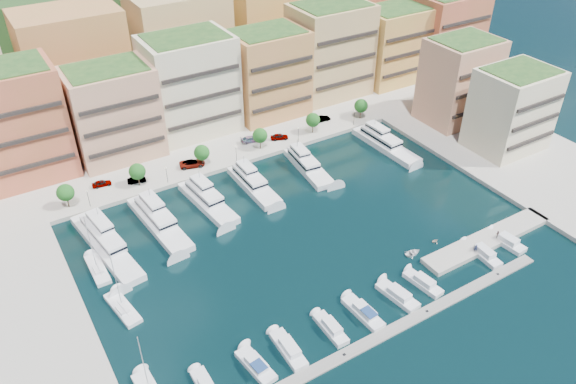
% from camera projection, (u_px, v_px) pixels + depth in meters
% --- Properties ---
extents(ground, '(400.00, 400.00, 0.00)m').
position_uv_depth(ground, '(305.00, 232.00, 117.12)').
color(ground, black).
rests_on(ground, ground).
extents(north_quay, '(220.00, 64.00, 2.00)m').
position_uv_depth(north_quay, '(188.00, 116.00, 160.43)').
color(north_quay, '#9E998E').
rests_on(north_quay, ground).
extents(east_quay, '(34.00, 76.00, 2.00)m').
position_uv_depth(east_quay, '(534.00, 167.00, 138.11)').
color(east_quay, '#9E998E').
rests_on(east_quay, ground).
extents(hillside, '(240.00, 40.00, 58.00)m').
position_uv_depth(hillside, '(132.00, 61.00, 193.96)').
color(hillside, '#193515').
rests_on(hillside, ground).
extents(south_pontoon, '(72.00, 2.20, 0.35)m').
position_uv_depth(south_pontoon, '(387.00, 333.00, 94.87)').
color(south_pontoon, gray).
rests_on(south_pontoon, ground).
extents(finger_pier, '(32.00, 5.00, 2.00)m').
position_uv_depth(finger_pier, '(487.00, 242.00, 114.61)').
color(finger_pier, '#9E998E').
rests_on(finger_pier, ground).
extents(apartment_1, '(20.00, 16.50, 26.80)m').
position_uv_depth(apartment_1, '(17.00, 123.00, 126.37)').
color(apartment_1, '#CF5945').
rests_on(apartment_1, north_quay).
extents(apartment_2, '(20.00, 15.50, 22.80)m').
position_uv_depth(apartment_2, '(114.00, 112.00, 135.13)').
color(apartment_2, tan).
rests_on(apartment_2, north_quay).
extents(apartment_3, '(22.00, 16.50, 25.80)m').
position_uv_depth(apartment_3, '(190.00, 85.00, 144.67)').
color(apartment_3, beige).
rests_on(apartment_3, north_quay).
extents(apartment_4, '(20.00, 15.50, 23.80)m').
position_uv_depth(apartment_4, '(268.00, 73.00, 153.28)').
color(apartment_4, '#CD7E4D').
rests_on(apartment_4, north_quay).
extents(apartment_5, '(22.00, 16.50, 26.80)m').
position_uv_depth(apartment_5, '(330.00, 50.00, 163.25)').
color(apartment_5, tan).
rests_on(apartment_5, north_quay).
extents(apartment_6, '(20.00, 15.50, 22.80)m').
position_uv_depth(apartment_6, '(392.00, 45.00, 172.43)').
color(apartment_6, gold).
rests_on(apartment_6, north_quay).
extents(apartment_7, '(22.00, 16.50, 24.80)m').
position_uv_depth(apartment_7, '(445.00, 32.00, 179.04)').
color(apartment_7, '#CF5945').
rests_on(apartment_7, north_quay).
extents(apartment_east_a, '(18.00, 14.50, 22.80)m').
position_uv_depth(apartment_east_a, '(459.00, 80.00, 150.61)').
color(apartment_east_a, tan).
rests_on(apartment_east_a, east_quay).
extents(apartment_east_b, '(18.00, 14.50, 20.80)m').
position_uv_depth(apartment_east_b, '(512.00, 109.00, 138.61)').
color(apartment_east_b, beige).
rests_on(apartment_east_b, east_quay).
extents(backblock_1, '(26.00, 18.00, 30.00)m').
position_uv_depth(backblock_1, '(76.00, 67.00, 148.93)').
color(backblock_1, '#CD7E4D').
rests_on(backblock_1, north_quay).
extents(backblock_2, '(26.00, 18.00, 30.00)m').
position_uv_depth(backblock_2, '(181.00, 45.00, 161.79)').
color(backblock_2, tan).
rests_on(backblock_2, north_quay).
extents(backblock_3, '(26.00, 18.00, 30.00)m').
position_uv_depth(backblock_3, '(271.00, 27.00, 174.66)').
color(backblock_3, gold).
rests_on(backblock_3, north_quay).
extents(backblock_4, '(26.00, 18.00, 30.00)m').
position_uv_depth(backblock_4, '(349.00, 12.00, 187.52)').
color(backblock_4, '#CF5945').
rests_on(backblock_4, north_quay).
extents(tree_0, '(3.80, 3.80, 5.65)m').
position_uv_depth(tree_0, '(65.00, 193.00, 120.65)').
color(tree_0, '#473323').
rests_on(tree_0, north_quay).
extents(tree_1, '(3.80, 3.80, 5.65)m').
position_uv_depth(tree_1, '(137.00, 172.00, 127.51)').
color(tree_1, '#473323').
rests_on(tree_1, north_quay).
extents(tree_2, '(3.80, 3.80, 5.65)m').
position_uv_depth(tree_2, '(202.00, 153.00, 134.37)').
color(tree_2, '#473323').
rests_on(tree_2, north_quay).
extents(tree_3, '(3.80, 3.80, 5.65)m').
position_uv_depth(tree_3, '(260.00, 136.00, 141.23)').
color(tree_3, '#473323').
rests_on(tree_3, north_quay).
extents(tree_4, '(3.80, 3.80, 5.65)m').
position_uv_depth(tree_4, '(313.00, 120.00, 148.09)').
color(tree_4, '#473323').
rests_on(tree_4, north_quay).
extents(tree_5, '(3.80, 3.80, 5.65)m').
position_uv_depth(tree_5, '(361.00, 106.00, 154.95)').
color(tree_5, '#473323').
rests_on(tree_5, north_quay).
extents(lamppost_0, '(0.30, 0.30, 4.20)m').
position_uv_depth(lamppost_0, '(88.00, 196.00, 121.28)').
color(lamppost_0, black).
rests_on(lamppost_0, north_quay).
extents(lamppost_1, '(0.30, 0.30, 4.20)m').
position_uv_depth(lamppost_1, '(166.00, 172.00, 129.00)').
color(lamppost_1, black).
rests_on(lamppost_1, north_quay).
extents(lamppost_2, '(0.30, 0.30, 4.20)m').
position_uv_depth(lamppost_2, '(236.00, 151.00, 136.72)').
color(lamppost_2, black).
rests_on(lamppost_2, north_quay).
extents(lamppost_3, '(0.30, 0.30, 4.20)m').
position_uv_depth(lamppost_3, '(298.00, 132.00, 144.44)').
color(lamppost_3, black).
rests_on(lamppost_3, north_quay).
extents(lamppost_4, '(0.30, 0.30, 4.20)m').
position_uv_depth(lamppost_4, '(354.00, 116.00, 152.16)').
color(lamppost_4, black).
rests_on(lamppost_4, north_quay).
extents(yacht_0, '(7.92, 26.21, 7.30)m').
position_uv_depth(yacht_0, '(104.00, 242.00, 112.54)').
color(yacht_0, white).
rests_on(yacht_0, ground).
extents(yacht_1, '(6.81, 23.04, 7.30)m').
position_uv_depth(yacht_1, '(158.00, 220.00, 118.61)').
color(yacht_1, white).
rests_on(yacht_1, ground).
extents(yacht_2, '(6.54, 19.84, 7.30)m').
position_uv_depth(yacht_2, '(206.00, 199.00, 124.73)').
color(yacht_2, white).
rests_on(yacht_2, ground).
extents(yacht_3, '(4.71, 18.57, 7.30)m').
position_uv_depth(yacht_3, '(252.00, 183.00, 130.12)').
color(yacht_3, white).
rests_on(yacht_3, ground).
extents(yacht_4, '(6.80, 19.07, 7.30)m').
position_uv_depth(yacht_4, '(307.00, 165.00, 136.61)').
color(yacht_4, white).
rests_on(yacht_4, ground).
extents(yacht_6, '(5.59, 21.96, 7.30)m').
position_uv_depth(yacht_6, '(384.00, 143.00, 145.37)').
color(yacht_6, white).
rests_on(yacht_6, ground).
extents(cruiser_1, '(3.72, 8.33, 2.66)m').
position_uv_depth(cruiser_1, '(256.00, 366.00, 88.74)').
color(cruiser_1, silver).
rests_on(cruiser_1, ground).
extents(cruiser_2, '(2.87, 8.72, 2.55)m').
position_uv_depth(cruiser_2, '(289.00, 350.00, 91.37)').
color(cruiser_2, silver).
rests_on(cruiser_2, ground).
extents(cruiser_3, '(2.52, 7.89, 2.55)m').
position_uv_depth(cruiser_3, '(331.00, 329.00, 94.98)').
color(cruiser_3, silver).
rests_on(cruiser_3, ground).
extents(cruiser_4, '(3.13, 9.08, 2.66)m').
position_uv_depth(cruiser_4, '(363.00, 313.00, 97.90)').
color(cruiser_4, silver).
rests_on(cruiser_4, ground).
extents(cruiser_5, '(3.90, 8.89, 2.55)m').
position_uv_depth(cruiser_5, '(398.00, 296.00, 101.30)').
color(cruiser_5, silver).
rests_on(cruiser_5, ground).
extents(cruiser_6, '(3.42, 8.23, 2.55)m').
position_uv_depth(cruiser_6, '(423.00, 283.00, 103.93)').
color(cruiser_6, silver).
rests_on(cruiser_6, ground).
extents(cruiser_8, '(3.00, 8.68, 2.55)m').
position_uv_depth(cruiser_8, '(483.00, 254.00, 110.67)').
color(cruiser_8, silver).
rests_on(cruiser_8, ground).
extents(cruiser_9, '(3.50, 8.12, 2.55)m').
position_uv_depth(cruiser_9, '(507.00, 242.00, 113.65)').
color(cruiser_9, silver).
rests_on(cruiser_9, ground).
extents(sailboat_1, '(4.23, 9.96, 13.20)m').
position_uv_depth(sailboat_1, '(123.00, 309.00, 99.02)').
color(sailboat_1, white).
rests_on(sailboat_1, ground).
extents(sailboat_2, '(2.71, 9.32, 13.20)m').
position_uv_depth(sailboat_2, '(98.00, 270.00, 107.20)').
color(sailboat_2, white).
rests_on(sailboat_2, ground).
extents(tender_0, '(3.52, 2.59, 0.71)m').
position_uv_depth(tender_0, '(413.00, 253.00, 111.23)').
color(tender_0, silver).
rests_on(tender_0, ground).
extents(tender_1, '(1.61, 1.41, 0.82)m').
position_uv_depth(tender_1, '(435.00, 241.00, 114.17)').
color(tender_1, beige).
rests_on(tender_1, ground).
extents(car_0, '(4.53, 2.31, 1.48)m').
position_uv_depth(car_0, '(102.00, 183.00, 128.96)').
color(car_0, gray).
rests_on(car_0, north_quay).
extents(car_1, '(4.43, 2.36, 1.39)m').
position_uv_depth(car_1, '(137.00, 180.00, 130.20)').
color(car_1, gray).
rests_on(car_1, north_quay).
extents(car_2, '(6.73, 4.41, 1.72)m').
position_uv_depth(car_2, '(192.00, 163.00, 135.83)').
color(car_2, gray).
rests_on(car_2, north_quay).
extents(car_3, '(5.62, 2.97, 1.55)m').
position_uv_depth(car_3, '(251.00, 139.00, 145.70)').
color(car_3, gray).
rests_on(car_3, north_quay).
extents(car_4, '(4.96, 3.32, 1.57)m').
position_uv_depth(car_4, '(279.00, 137.00, 146.78)').
color(car_4, gray).
rests_on(car_4, north_quay).
extents(car_5, '(4.67, 1.94, 1.50)m').
position_uv_depth(car_5, '(322.00, 119.00, 155.15)').
color(car_5, gray).
rests_on(car_5, north_quay).
extents(person_0, '(0.70, 0.76, 1.73)m').
position_uv_depth(person_0, '(476.00, 248.00, 110.11)').
color(person_0, navy).
rests_on(person_0, finger_pier).
extents(person_1, '(1.00, 0.98, 1.62)m').
position_uv_depth(person_1, '(497.00, 234.00, 113.65)').
color(person_1, '#4A312C').
rests_on(person_1, finger_pier).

